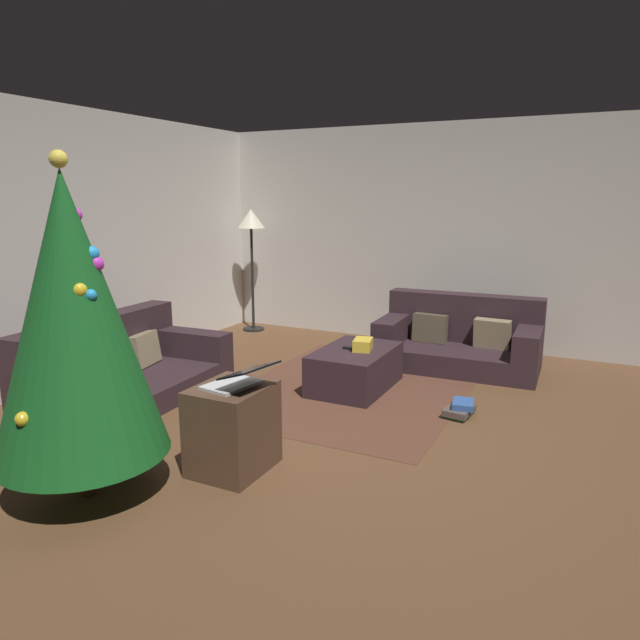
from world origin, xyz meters
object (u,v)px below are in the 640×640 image
Objects in this scene: gift_box at (363,345)px; tv_remote at (351,348)px; couch_left at (121,370)px; side_table at (233,428)px; book_stack at (460,409)px; couch_right at (460,340)px; christmas_tree at (73,317)px; corner_lamp at (251,228)px; laptop at (238,379)px; ottoman at (355,369)px.

tv_remote is at bearing 110.12° from gift_box.
couch_left reaches higher than side_table.
tv_remote is (-0.04, 0.10, -0.04)m from gift_box.
gift_box is at bearing 74.12° from book_stack.
couch_right reaches higher than couch_left.
couch_left is at bearing 38.25° from christmas_tree.
book_stack is at bearing -97.84° from tv_remote.
book_stack is at bearing -120.41° from corner_lamp.
couch_right reaches higher than book_stack.
couch_left is at bearing 67.63° from laptop.
couch_right is at bearing -99.04° from corner_lamp.
couch_left reaches higher than book_stack.
laptop reaches higher than ottoman.
tv_remote is 0.10× the size of corner_lamp.
christmas_tree is 6.55× the size of book_stack.
gift_box is 0.11× the size of christmas_tree.
couch_right is 10.35× the size of tv_remote.
corner_lamp is (2.79, 0.41, 1.10)m from couch_left.
tv_remote is 0.08× the size of christmas_tree.
christmas_tree is 4.42m from corner_lamp.
laptop is at bearing -148.43° from corner_lamp.
couch_left is 2.11m from ottoman.
ottoman is (1.17, -1.76, -0.07)m from couch_left.
couch_left is 0.92× the size of christmas_tree.
gift_box is at bearing -65.06° from tv_remote.
ottoman is at bearing 56.74° from couch_right.
book_stack is 3.95m from corner_lamp.
couch_right is at bearing 130.62° from couch_left.
corner_lamp is (3.51, 2.15, 0.73)m from laptop.
couch_right is 1.49m from book_stack.
tv_remote is at bearing 77.33° from book_stack.
corner_lamp reaches higher than ottoman.
christmas_tree is at bearing -160.33° from corner_lamp.
couch_right is at bearing -31.23° from ottoman.
gift_box is 1.08m from book_stack.
corner_lamp is (1.62, 2.17, 1.17)m from ottoman.
gift_box is at bearing -16.49° from christmas_tree.
couch_right reaches higher than side_table.
couch_left is at bearing 122.70° from gift_box.
couch_right is at bearing -28.72° from gift_box.
ottoman is 2.95m from corner_lamp.
couch_right is 1.03× the size of corner_lamp.
couch_left is 6.05× the size of book_stack.
book_stack is (0.90, -2.81, -0.20)m from couch_left.
christmas_tree is 3.04m from book_stack.
book_stack is (-1.43, -0.35, -0.22)m from couch_right.
corner_lamp is at bearing 19.67° from christmas_tree.
ottoman is 0.25m from gift_box.
christmas_tree is at bearing 134.16° from laptop.
couch_left is 1.95× the size of ottoman.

